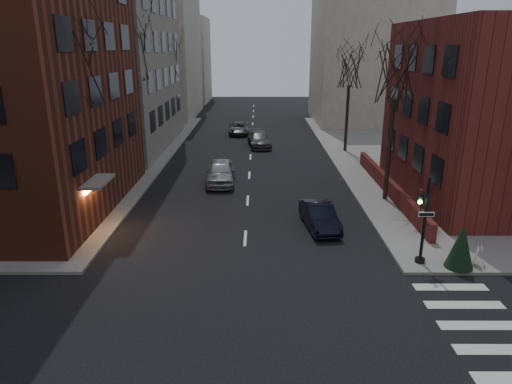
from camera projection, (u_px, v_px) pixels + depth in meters
building_right_brick at (511, 113)px, 28.52m from camera, size 12.00×14.00×11.00m
low_wall_right at (389, 186)px, 30.03m from camera, size 0.35×16.00×1.00m
building_distant_la at (143, 49)px, 61.81m from camera, size 14.00×16.00×18.00m
building_distant_ra at (372, 58)px, 57.26m from camera, size 14.00×14.00×16.00m
building_distant_lb at (179, 60)px, 78.59m from camera, size 10.00×12.00×14.00m
traffic_signal at (423, 226)px, 20.13m from camera, size 0.76×0.44×4.00m
tree_left_a at (70, 67)px, 22.93m from camera, size 4.18×4.18×10.26m
tree_left_b at (132, 54)px, 34.22m from camera, size 4.40×4.40×10.80m
tree_left_c at (168, 60)px, 47.81m from camera, size 3.96×3.96×9.72m
tree_right_a at (396, 72)px, 26.82m from camera, size 3.96×3.96×9.72m
tree_right_b at (350, 68)px, 40.27m from camera, size 3.74×3.74×9.18m
streetlamp_near at (131, 125)px, 31.84m from camera, size 0.36×0.36×6.28m
streetlamp_far at (179, 95)px, 50.88m from camera, size 0.36×0.36×6.28m
parked_sedan at (319, 216)px, 24.74m from camera, size 1.99×4.31×1.37m
car_lane_silver at (220, 172)px, 32.76m from camera, size 2.19×5.03×1.69m
car_lane_gray at (259, 139)px, 44.64m from camera, size 2.60×5.18×1.44m
car_lane_far at (239, 128)px, 50.94m from camera, size 2.31×4.75×1.30m
sandwich_board at (479, 257)px, 20.28m from camera, size 0.54×0.62×0.82m
evergreen_shrub at (461, 246)px, 19.88m from camera, size 1.54×1.54×2.03m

